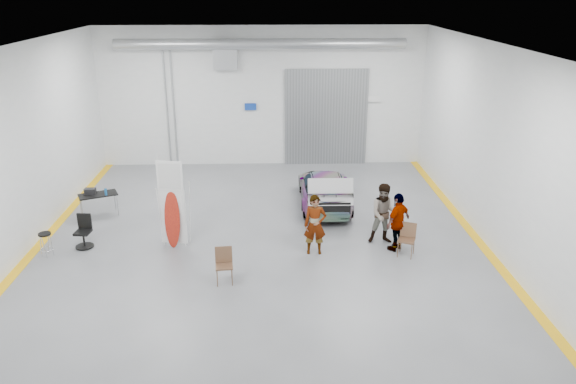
{
  "coord_description": "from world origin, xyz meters",
  "views": [
    {
      "loc": [
        0.33,
        -16.15,
        7.59
      ],
      "look_at": [
        0.87,
        0.23,
        1.5
      ],
      "focal_mm": 35.0,
      "sensor_mm": 36.0,
      "label": 1
    }
  ],
  "objects_px": {
    "shop_stool": "(46,245)",
    "person_a": "(315,225)",
    "surfboard_display": "(173,211)",
    "work_table": "(96,194)",
    "person_b": "(385,214)",
    "office_chair": "(84,233)",
    "folding_chair_far": "(406,246)",
    "sedan_car": "(325,188)",
    "person_c": "(398,222)",
    "folding_chair_near": "(224,272)"
  },
  "relations": [
    {
      "from": "person_a",
      "to": "work_table",
      "type": "xyz_separation_m",
      "value": [
        -7.32,
        3.15,
        -0.12
      ]
    },
    {
      "from": "person_c",
      "to": "surfboard_display",
      "type": "height_order",
      "value": "surfboard_display"
    },
    {
      "from": "sedan_car",
      "to": "surfboard_display",
      "type": "distance_m",
      "value": 5.93
    },
    {
      "from": "sedan_car",
      "to": "person_a",
      "type": "bearing_deg",
      "value": 81.08
    },
    {
      "from": "person_c",
      "to": "folding_chair_near",
      "type": "height_order",
      "value": "person_c"
    },
    {
      "from": "person_a",
      "to": "office_chair",
      "type": "height_order",
      "value": "person_a"
    },
    {
      "from": "person_a",
      "to": "shop_stool",
      "type": "height_order",
      "value": "person_a"
    },
    {
      "from": "folding_chair_near",
      "to": "folding_chair_far",
      "type": "distance_m",
      "value": 5.45
    },
    {
      "from": "person_a",
      "to": "folding_chair_far",
      "type": "relative_size",
      "value": 1.87
    },
    {
      "from": "person_a",
      "to": "folding_chair_near",
      "type": "xyz_separation_m",
      "value": [
        -2.57,
        -1.69,
        -0.61
      ]
    },
    {
      "from": "work_table",
      "to": "office_chair",
      "type": "height_order",
      "value": "office_chair"
    },
    {
      "from": "person_a",
      "to": "person_b",
      "type": "bearing_deg",
      "value": 18.03
    },
    {
      "from": "person_b",
      "to": "folding_chair_far",
      "type": "distance_m",
      "value": 1.24
    },
    {
      "from": "folding_chair_far",
      "to": "work_table",
      "type": "xyz_separation_m",
      "value": [
        -10.01,
        3.4,
        0.49
      ]
    },
    {
      "from": "person_a",
      "to": "office_chair",
      "type": "relative_size",
      "value": 1.79
    },
    {
      "from": "office_chair",
      "to": "folding_chair_far",
      "type": "bearing_deg",
      "value": 0.05
    },
    {
      "from": "folding_chair_far",
      "to": "office_chair",
      "type": "height_order",
      "value": "office_chair"
    },
    {
      "from": "person_c",
      "to": "folding_chair_far",
      "type": "distance_m",
      "value": 0.75
    },
    {
      "from": "work_table",
      "to": "shop_stool",
      "type": "bearing_deg",
      "value": -101.17
    },
    {
      "from": "sedan_car",
      "to": "person_a",
      "type": "relative_size",
      "value": 2.4
    },
    {
      "from": "person_a",
      "to": "person_b",
      "type": "height_order",
      "value": "person_b"
    },
    {
      "from": "work_table",
      "to": "office_chair",
      "type": "distance_m",
      "value": 2.52
    },
    {
      "from": "person_b",
      "to": "office_chair",
      "type": "xyz_separation_m",
      "value": [
        -9.22,
        -0.01,
        -0.51
      ]
    },
    {
      "from": "folding_chair_near",
      "to": "sedan_car",
      "type": "bearing_deg",
      "value": 54.41
    },
    {
      "from": "person_c",
      "to": "shop_stool",
      "type": "bearing_deg",
      "value": -42.54
    },
    {
      "from": "surfboard_display",
      "to": "work_table",
      "type": "height_order",
      "value": "surfboard_display"
    },
    {
      "from": "person_c",
      "to": "shop_stool",
      "type": "xyz_separation_m",
      "value": [
        -10.43,
        -0.11,
        -0.54
      ]
    },
    {
      "from": "surfboard_display",
      "to": "shop_stool",
      "type": "bearing_deg",
      "value": -161.64
    },
    {
      "from": "surfboard_display",
      "to": "office_chair",
      "type": "xyz_separation_m",
      "value": [
        -2.79,
        0.08,
        -0.73
      ]
    },
    {
      "from": "person_a",
      "to": "person_b",
      "type": "relative_size",
      "value": 0.95
    },
    {
      "from": "surfboard_display",
      "to": "work_table",
      "type": "relative_size",
      "value": 2.06
    },
    {
      "from": "shop_stool",
      "to": "sedan_car",
      "type": "bearing_deg",
      "value": 24.13
    },
    {
      "from": "folding_chair_near",
      "to": "person_c",
      "type": "bearing_deg",
      "value": 14.37
    },
    {
      "from": "person_c",
      "to": "surfboard_display",
      "type": "distance_m",
      "value": 6.75
    },
    {
      "from": "sedan_car",
      "to": "shop_stool",
      "type": "bearing_deg",
      "value": 24.79
    },
    {
      "from": "person_b",
      "to": "shop_stool",
      "type": "xyz_separation_m",
      "value": [
        -10.13,
        -0.63,
        -0.59
      ]
    },
    {
      "from": "folding_chair_near",
      "to": "office_chair",
      "type": "height_order",
      "value": "office_chair"
    },
    {
      "from": "surfboard_display",
      "to": "folding_chair_far",
      "type": "bearing_deg",
      "value": 3.04
    },
    {
      "from": "person_a",
      "to": "folding_chair_far",
      "type": "distance_m",
      "value": 2.77
    },
    {
      "from": "sedan_car",
      "to": "person_c",
      "type": "xyz_separation_m",
      "value": [
        1.84,
        -3.74,
        0.28
      ]
    },
    {
      "from": "person_c",
      "to": "folding_chair_far",
      "type": "bearing_deg",
      "value": 72.44
    },
    {
      "from": "folding_chair_near",
      "to": "shop_stool",
      "type": "relative_size",
      "value": 1.3
    },
    {
      "from": "shop_stool",
      "to": "person_a",
      "type": "bearing_deg",
      "value": -0.31
    },
    {
      "from": "shop_stool",
      "to": "work_table",
      "type": "relative_size",
      "value": 0.53
    },
    {
      "from": "shop_stool",
      "to": "folding_chair_far",
      "type": "bearing_deg",
      "value": -1.6
    },
    {
      "from": "folding_chair_far",
      "to": "shop_stool",
      "type": "relative_size",
      "value": 1.31
    },
    {
      "from": "person_a",
      "to": "folding_chair_near",
      "type": "distance_m",
      "value": 3.14
    },
    {
      "from": "folding_chair_near",
      "to": "person_b",
      "type": "bearing_deg",
      "value": 20.82
    },
    {
      "from": "person_c",
      "to": "person_b",
      "type": "bearing_deg",
      "value": -103.3
    },
    {
      "from": "person_b",
      "to": "folding_chair_far",
      "type": "height_order",
      "value": "person_b"
    }
  ]
}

